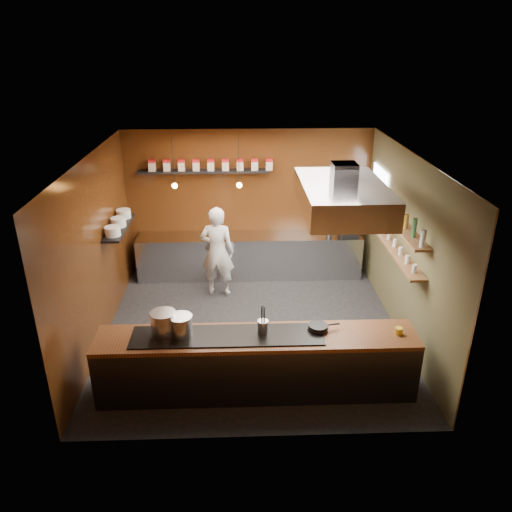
{
  "coord_description": "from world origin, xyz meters",
  "views": [
    {
      "loc": [
        -0.23,
        -7.35,
        4.65
      ],
      "look_at": [
        0.07,
        0.4,
        1.22
      ],
      "focal_mm": 35.0,
      "sensor_mm": 36.0,
      "label": 1
    }
  ],
  "objects_px": {
    "stockpot_large": "(164,323)",
    "stockpot_small": "(181,326)",
    "extractor_hood": "(342,197)",
    "chef": "(217,252)",
    "espresso_machine": "(349,225)"
  },
  "relations": [
    {
      "from": "extractor_hood",
      "to": "chef",
      "type": "distance_m",
      "value": 3.09
    },
    {
      "from": "stockpot_large",
      "to": "stockpot_small",
      "type": "relative_size",
      "value": 1.08
    },
    {
      "from": "stockpot_small",
      "to": "espresso_machine",
      "type": "height_order",
      "value": "espresso_machine"
    },
    {
      "from": "stockpot_large",
      "to": "chef",
      "type": "xyz_separation_m",
      "value": [
        0.62,
        2.92,
        -0.22
      ]
    },
    {
      "from": "espresso_machine",
      "to": "chef",
      "type": "relative_size",
      "value": 0.2
    },
    {
      "from": "extractor_hood",
      "to": "stockpot_small",
      "type": "height_order",
      "value": "extractor_hood"
    },
    {
      "from": "espresso_machine",
      "to": "chef",
      "type": "distance_m",
      "value": 2.81
    },
    {
      "from": "stockpot_large",
      "to": "espresso_machine",
      "type": "height_order",
      "value": "stockpot_large"
    },
    {
      "from": "extractor_hood",
      "to": "chef",
      "type": "bearing_deg",
      "value": 137.32
    },
    {
      "from": "extractor_hood",
      "to": "chef",
      "type": "xyz_separation_m",
      "value": [
        -1.93,
        1.78,
        -1.62
      ]
    },
    {
      "from": "stockpot_small",
      "to": "espresso_machine",
      "type": "xyz_separation_m",
      "value": [
        3.07,
        3.78,
        -0.01
      ]
    },
    {
      "from": "chef",
      "to": "stockpot_large",
      "type": "bearing_deg",
      "value": 88.16
    },
    {
      "from": "extractor_hood",
      "to": "stockpot_large",
      "type": "bearing_deg",
      "value": -155.99
    },
    {
      "from": "stockpot_large",
      "to": "stockpot_small",
      "type": "height_order",
      "value": "stockpot_large"
    },
    {
      "from": "stockpot_large",
      "to": "espresso_machine",
      "type": "distance_m",
      "value": 4.99
    }
  ]
}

